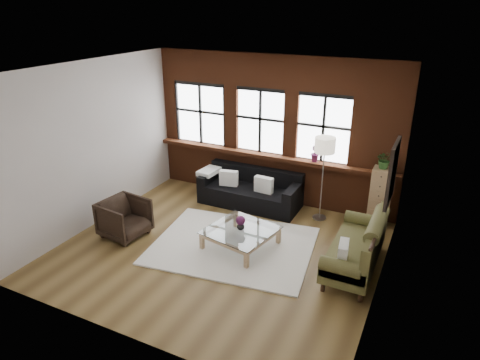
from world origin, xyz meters
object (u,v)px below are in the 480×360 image
at_px(floor_lamp, 323,176).
at_px(dark_sofa, 250,188).
at_px(coffee_table, 241,238).
at_px(armchair, 125,218).
at_px(drawer_chest, 380,197).
at_px(vintage_settee, 356,242).
at_px(vase, 241,226).

bearing_deg(floor_lamp, dark_sofa, -178.42).
relative_size(coffee_table, floor_lamp, 0.59).
height_order(coffee_table, floor_lamp, floor_lamp).
xyz_separation_m(armchair, coffee_table, (2.17, 0.58, -0.19)).
bearing_deg(coffee_table, drawer_chest, 43.84).
bearing_deg(vintage_settee, coffee_table, -173.91).
distance_m(armchair, vase, 2.25).
bearing_deg(dark_sofa, drawer_chest, 6.75).
distance_m(dark_sofa, vase, 1.79).
bearing_deg(floor_lamp, coffee_table, -119.55).
relative_size(vintage_settee, armchair, 2.35).
relative_size(vintage_settee, coffee_table, 1.69).
distance_m(vintage_settee, floor_lamp, 1.88).
bearing_deg(coffee_table, vintage_settee, 6.09).
bearing_deg(armchair, vase, -68.18).
xyz_separation_m(dark_sofa, drawer_chest, (2.68, 0.32, 0.20)).
bearing_deg(floor_lamp, drawer_chest, 13.88).
xyz_separation_m(dark_sofa, coffee_table, (0.59, -1.69, -0.22)).
bearing_deg(drawer_chest, vase, -136.16).
distance_m(vintage_settee, coffee_table, 2.04).
bearing_deg(drawer_chest, armchair, -148.74).
bearing_deg(floor_lamp, vintage_settee, -56.14).
xyz_separation_m(armchair, floor_lamp, (3.15, 2.31, 0.58)).
distance_m(dark_sofa, coffee_table, 1.80).
bearing_deg(armchair, drawer_chest, -51.90).
relative_size(vintage_settee, drawer_chest, 1.57).
bearing_deg(dark_sofa, floor_lamp, 1.58).
relative_size(vintage_settee, floor_lamp, 1.00).
xyz_separation_m(vintage_settee, coffee_table, (-2.00, -0.21, -0.33)).
distance_m(dark_sofa, armchair, 2.76).
height_order(vintage_settee, floor_lamp, floor_lamp).
bearing_deg(coffee_table, armchair, -165.02).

